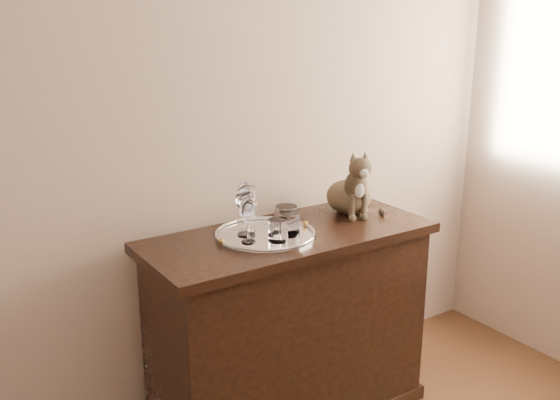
% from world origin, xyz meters
% --- Properties ---
extents(wall_back, '(4.00, 0.10, 2.70)m').
position_xyz_m(wall_back, '(0.00, 2.25, 1.35)').
color(wall_back, '#C3A892').
rests_on(wall_back, ground).
extents(sideboard, '(1.20, 0.50, 0.85)m').
position_xyz_m(sideboard, '(0.60, 1.94, 0.42)').
color(sideboard, black).
rests_on(sideboard, ground).
extents(tray, '(0.40, 0.40, 0.01)m').
position_xyz_m(tray, '(0.49, 1.95, 0.85)').
color(tray, white).
rests_on(tray, sideboard).
extents(wine_glass_a, '(0.07, 0.07, 0.19)m').
position_xyz_m(wine_glass_a, '(0.42, 1.99, 0.95)').
color(wine_glass_a, white).
rests_on(wine_glass_a, tray).
extents(wine_glass_b, '(0.08, 0.08, 0.21)m').
position_xyz_m(wine_glass_b, '(0.45, 2.02, 0.96)').
color(wine_glass_b, silver).
rests_on(wine_glass_b, tray).
extents(wine_glass_c, '(0.07, 0.07, 0.17)m').
position_xyz_m(wine_glass_c, '(0.39, 1.92, 0.94)').
color(wine_glass_c, white).
rests_on(wine_glass_c, tray).
extents(wine_glass_d, '(0.07, 0.07, 0.17)m').
position_xyz_m(wine_glass_d, '(0.43, 1.98, 0.94)').
color(wine_glass_d, silver).
rests_on(wine_glass_d, tray).
extents(tumbler_a, '(0.08, 0.08, 0.09)m').
position_xyz_m(tumbler_a, '(0.57, 1.89, 0.90)').
color(tumbler_a, silver).
rests_on(tumbler_a, tray).
extents(tumbler_b, '(0.08, 0.08, 0.09)m').
position_xyz_m(tumbler_b, '(0.49, 1.86, 0.90)').
color(tumbler_b, white).
rests_on(tumbler_b, tray).
extents(tumbler_c, '(0.09, 0.09, 0.10)m').
position_xyz_m(tumbler_c, '(0.59, 1.95, 0.91)').
color(tumbler_c, silver).
rests_on(tumbler_c, tray).
extents(cat, '(0.36, 0.35, 0.29)m').
position_xyz_m(cat, '(0.96, 2.01, 1.00)').
color(cat, '#49382B').
rests_on(cat, sideboard).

